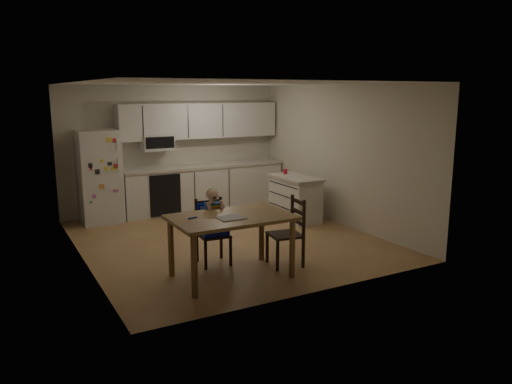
{
  "coord_description": "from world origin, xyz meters",
  "views": [
    {
      "loc": [
        -3.37,
        -7.12,
        2.37
      ],
      "look_at": [
        0.02,
        -0.95,
        0.96
      ],
      "focal_mm": 35.0,
      "sensor_mm": 36.0,
      "label": 1
    }
  ],
  "objects_px": {
    "dining_table": "(231,224)",
    "chair_booster": "(212,218)",
    "kitchen_island": "(295,198)",
    "chair_side": "(291,227)",
    "red_cup": "(285,171)",
    "refrigerator": "(99,177)"
  },
  "relations": [
    {
      "from": "dining_table",
      "to": "chair_booster",
      "type": "height_order",
      "value": "chair_booster"
    },
    {
      "from": "kitchen_island",
      "to": "chair_side",
      "type": "xyz_separation_m",
      "value": [
        -1.41,
        -2.06,
        0.12
      ]
    },
    {
      "from": "red_cup",
      "to": "chair_side",
      "type": "distance_m",
      "value": 2.81
    },
    {
      "from": "chair_side",
      "to": "dining_table",
      "type": "bearing_deg",
      "value": -79.32
    },
    {
      "from": "kitchen_island",
      "to": "dining_table",
      "type": "xyz_separation_m",
      "value": [
        -2.35,
        -2.1,
        0.29
      ]
    },
    {
      "from": "refrigerator",
      "to": "red_cup",
      "type": "height_order",
      "value": "refrigerator"
    },
    {
      "from": "chair_side",
      "to": "refrigerator",
      "type": "bearing_deg",
      "value": -145.06
    },
    {
      "from": "refrigerator",
      "to": "chair_side",
      "type": "xyz_separation_m",
      "value": [
        1.82,
        -3.66,
        -0.31
      ]
    },
    {
      "from": "refrigerator",
      "to": "red_cup",
      "type": "distance_m",
      "value": 3.46
    },
    {
      "from": "kitchen_island",
      "to": "chair_booster",
      "type": "xyz_separation_m",
      "value": [
        -2.35,
        -1.49,
        0.23
      ]
    },
    {
      "from": "dining_table",
      "to": "chair_booster",
      "type": "relative_size",
      "value": 1.42
    },
    {
      "from": "chair_booster",
      "to": "kitchen_island",
      "type": "bearing_deg",
      "value": 35.96
    },
    {
      "from": "red_cup",
      "to": "chair_side",
      "type": "xyz_separation_m",
      "value": [
        -1.41,
        -2.41,
        -0.34
      ]
    },
    {
      "from": "refrigerator",
      "to": "dining_table",
      "type": "height_order",
      "value": "refrigerator"
    },
    {
      "from": "chair_booster",
      "to": "red_cup",
      "type": "bearing_deg",
      "value": 41.64
    },
    {
      "from": "refrigerator",
      "to": "dining_table",
      "type": "relative_size",
      "value": 1.11
    },
    {
      "from": "refrigerator",
      "to": "kitchen_island",
      "type": "relative_size",
      "value": 1.52
    },
    {
      "from": "red_cup",
      "to": "dining_table",
      "type": "relative_size",
      "value": 0.06
    },
    {
      "from": "dining_table",
      "to": "chair_booster",
      "type": "bearing_deg",
      "value": 89.73
    },
    {
      "from": "refrigerator",
      "to": "red_cup",
      "type": "xyz_separation_m",
      "value": [
        3.23,
        -1.25,
        0.02
      ]
    },
    {
      "from": "refrigerator",
      "to": "dining_table",
      "type": "distance_m",
      "value": 3.81
    },
    {
      "from": "refrigerator",
      "to": "chair_side",
      "type": "bearing_deg",
      "value": -63.56
    }
  ]
}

